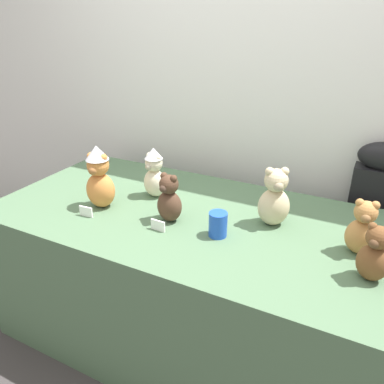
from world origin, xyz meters
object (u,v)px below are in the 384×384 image
teddy_bear_chestnut (374,255)px  teddy_bear_cream (154,173)px  teddy_bear_cocoa (169,199)px  teddy_bear_caramel (362,229)px  teddy_bear_sand (274,199)px  display_table (192,280)px  teddy_bear_ginger (99,178)px  party_cup_blue (218,224)px  instrument_case (369,235)px

teddy_bear_chestnut → teddy_bear_cream: bearing=-175.1°
teddy_bear_cocoa → teddy_bear_caramel: bearing=16.6°
teddy_bear_caramel → teddy_bear_sand: (-0.37, 0.07, 0.02)m
display_table → teddy_bear_cocoa: 0.51m
teddy_bear_cocoa → teddy_bear_sand: bearing=31.3°
teddy_bear_cocoa → teddy_bear_ginger: (-0.37, -0.03, 0.05)m
teddy_bear_sand → teddy_bear_caramel: bearing=-38.6°
teddy_bear_cocoa → party_cup_blue: 0.26m
teddy_bear_cream → party_cup_blue: size_ratio=2.42×
teddy_bear_cream → teddy_bear_sand: 0.63m
display_table → teddy_bear_sand: teddy_bear_sand is taller
teddy_bear_caramel → teddy_bear_cocoa: same height
teddy_bear_caramel → teddy_bear_ginger: (-1.18, -0.14, 0.05)m
instrument_case → teddy_bear_cream: bearing=-154.1°
teddy_bear_chestnut → teddy_bear_sand: (-0.42, 0.23, 0.03)m
instrument_case → teddy_bear_ginger: (-1.23, -0.73, 0.38)m
instrument_case → teddy_bear_sand: size_ratio=3.87×
display_table → teddy_bear_cream: teddy_bear_cream is taller
instrument_case → teddy_bear_cream: instrument_case is taller
party_cup_blue → teddy_bear_sand: bearing=48.3°
teddy_bear_caramel → teddy_bear_sand: bearing=165.5°
instrument_case → teddy_bear_caramel: size_ratio=4.59×
teddy_bear_ginger → instrument_case: bearing=23.1°
display_table → party_cup_blue: (0.18, -0.12, 0.44)m
teddy_bear_ginger → party_cup_blue: teddy_bear_ginger is taller
instrument_case → teddy_bear_ginger: bearing=-149.0°
teddy_bear_chestnut → teddy_bear_cocoa: (-0.86, 0.05, 0.01)m
teddy_bear_ginger → party_cup_blue: size_ratio=2.88×
display_table → teddy_bear_cocoa: bearing=-125.8°
teddy_bear_cream → teddy_bear_sand: bearing=8.5°
instrument_case → teddy_bear_cocoa: bearing=-140.4°
party_cup_blue → display_table: bearing=147.5°
instrument_case → party_cup_blue: instrument_case is taller
instrument_case → party_cup_blue: (-0.60, -0.72, 0.28)m
teddy_bear_caramel → teddy_bear_ginger: 1.19m
display_table → party_cup_blue: 0.49m
teddy_bear_chestnut → party_cup_blue: 0.61m
display_table → teddy_bear_caramel: (0.74, 0.02, 0.49)m
teddy_bear_cocoa → party_cup_blue: (0.25, -0.02, -0.05)m
teddy_bear_chestnut → teddy_bear_sand: size_ratio=0.80×
display_table → teddy_bear_cream: bearing=159.8°
display_table → teddy_bear_cream: 0.59m
teddy_bear_cocoa → display_table: bearing=62.7°
teddy_bear_caramel → party_cup_blue: (-0.55, -0.14, -0.05)m
teddy_bear_chestnut → teddy_bear_ginger: size_ratio=0.70×
display_table → teddy_bear_cocoa: teddy_bear_cocoa is taller
teddy_bear_chestnut → teddy_bear_cream: teddy_bear_cream is taller
teddy_bear_caramel → teddy_bear_ginger: bearing=-177.2°
teddy_bear_caramel → party_cup_blue: teddy_bear_caramel is taller
instrument_case → teddy_bear_chestnut: size_ratio=4.83×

